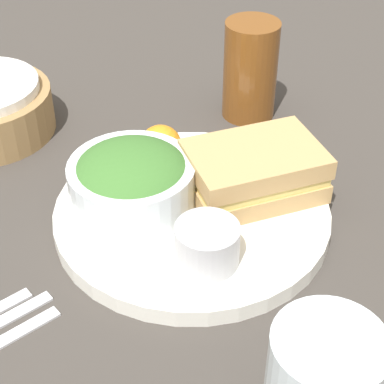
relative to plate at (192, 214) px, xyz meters
name	(u,v)px	position (x,y,z in m)	size (l,w,h in m)	color
ground_plane	(192,221)	(0.00, 0.00, -0.01)	(4.00, 4.00, 0.00)	#3D3833
plate	(192,214)	(0.00, 0.00, 0.00)	(0.28, 0.28, 0.02)	white
sandwich	(254,171)	(0.07, -0.02, 0.04)	(0.16, 0.13, 0.05)	tan
salad_bowl	(132,179)	(-0.04, 0.04, 0.04)	(0.13, 0.13, 0.06)	white
dressing_cup	(207,245)	(-0.04, -0.07, 0.03)	(0.06, 0.06, 0.04)	#B7B7BC
orange_wedge	(161,146)	(0.02, 0.08, 0.03)	(0.05, 0.05, 0.05)	orange
drink_glass	(250,70)	(0.19, 0.12, 0.05)	(0.07, 0.07, 0.13)	brown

